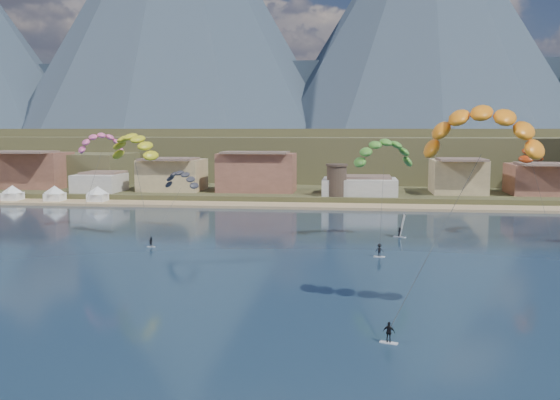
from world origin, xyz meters
name	(u,v)px	position (x,y,z in m)	size (l,w,h in m)	color
ground	(236,352)	(0.00, 0.00, 0.00)	(2400.00, 2400.00, 0.00)	#0D1C32
beach	(316,206)	(0.00, 106.00, 0.25)	(2200.00, 12.00, 0.90)	tan
land	(347,150)	(0.00, 560.00, 0.00)	(2200.00, 900.00, 4.00)	#4E462A
foothills	(385,153)	(22.39, 232.47, 9.08)	(940.00, 210.00, 18.00)	brown
mountain_ridge	(341,33)	(-14.60, 823.65, 150.31)	(2060.00, 480.00, 400.00)	#2C3B49
town	(180,170)	(-40.00, 122.00, 8.00)	(400.00, 24.00, 12.00)	beige
watchtower	(337,180)	(5.00, 114.00, 6.37)	(5.82, 5.82, 8.60)	#47382D
beach_tents	(33,189)	(-76.25, 106.00, 3.71)	(43.40, 6.40, 5.00)	white
kitesurfer_yellow	(134,143)	(-29.40, 56.25, 17.25)	(12.06, 13.43, 20.64)	silver
kitesurfer_orange	(482,124)	(22.91, 12.98, 20.12)	(16.85, 13.72, 24.38)	silver
kitesurfer_green	(384,149)	(15.06, 59.24, 16.16)	(11.99, 20.06, 21.51)	silver
distant_kite_pink	(101,140)	(-38.68, 63.67, 17.68)	(9.34, 7.78, 20.50)	#262626
distant_kite_dark	(181,177)	(-24.49, 69.03, 10.27)	(8.42, 6.90, 13.53)	#262626
distant_kite_red	(532,149)	(41.63, 65.50, 16.21)	(7.11, 8.99, 19.03)	#262626
windsurfer	(401,230)	(18.44, 62.69, 1.34)	(2.65, 2.65, 4.21)	silver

